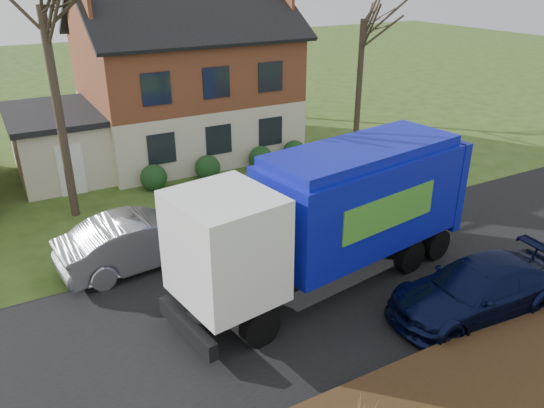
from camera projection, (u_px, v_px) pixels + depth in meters
ground at (304, 297)px, 14.84m from camera, size 120.00×120.00×0.00m
road at (304, 297)px, 14.84m from camera, size 80.00×7.00×0.02m
main_house at (175, 69)px, 24.93m from camera, size 12.95×8.95×9.26m
garbage_truck at (335, 210)px, 14.71m from camera, size 9.54×3.82×3.97m
silver_sedan at (142, 239)px, 16.21m from camera, size 5.20×2.27×1.66m
navy_wagon at (477, 289)px, 13.91m from camera, size 5.19×2.45×1.46m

